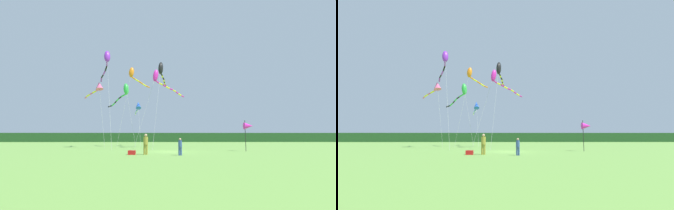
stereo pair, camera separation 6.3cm
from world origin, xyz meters
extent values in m
plane|color=#6B9E42|center=(0.00, 0.00, 0.00)|extent=(120.00, 120.00, 0.00)
cube|color=#234C23|center=(0.00, 45.00, 1.26)|extent=(108.00, 3.50, 2.52)
cylinder|color=olive|center=(-2.03, -3.85, 0.40)|extent=(0.17, 0.17, 0.79)
cylinder|color=olive|center=(-1.85, -3.85, 0.40)|extent=(0.17, 0.17, 0.79)
cylinder|color=olive|center=(-1.94, -3.85, 1.11)|extent=(0.36, 0.36, 0.63)
sphere|color=tan|center=(-1.94, -3.85, 1.54)|extent=(0.23, 0.23, 0.23)
cylinder|color=#334C8C|center=(0.70, -4.67, 0.32)|extent=(0.13, 0.13, 0.63)
cylinder|color=#334C8C|center=(0.85, -4.67, 0.32)|extent=(0.13, 0.13, 0.63)
cylinder|color=#334C8C|center=(0.77, -4.67, 0.88)|extent=(0.29, 0.29, 0.50)
sphere|color=tan|center=(0.77, -4.67, 1.22)|extent=(0.18, 0.18, 0.18)
cube|color=red|center=(-3.03, -3.95, 0.17)|extent=(0.59, 0.40, 0.34)
cylinder|color=black|center=(7.66, 0.64, 1.53)|extent=(0.06, 0.06, 3.05)
cone|color=#E026B2|center=(8.01, 0.64, 2.50)|extent=(0.90, 0.70, 0.70)
cylinder|color=#B2B2B2|center=(-1.33, 5.15, 5.19)|extent=(0.81, 4.38, 10.40)
ellipsoid|color=black|center=(-0.94, 7.32, 10.39)|extent=(0.86, 1.43, 1.97)
cylinder|color=black|center=(-0.85, 7.58, 9.63)|extent=(0.38, 0.60, 0.29)
cylinder|color=yellow|center=(-0.74, 8.09, 9.51)|extent=(0.25, 0.60, 0.33)
cylinder|color=black|center=(-0.62, 8.61, 9.36)|extent=(0.40, 0.62, 0.35)
cylinder|color=yellow|center=(-0.52, 9.12, 9.21)|extent=(0.20, 0.59, 0.35)
cylinder|color=black|center=(-0.48, 9.65, 9.10)|extent=(0.27, 0.58, 0.25)
cylinder|color=yellow|center=(-0.42, 10.18, 8.99)|extent=(0.25, 0.61, 0.35)
cylinder|color=black|center=(-0.31, 10.70, 8.84)|extent=(0.37, 0.62, 0.34)
cylinder|color=#B2B2B2|center=(-2.89, 7.46, 4.91)|extent=(2.48, 2.89, 9.83)
ellipsoid|color=#E026B2|center=(-1.67, 8.89, 9.82)|extent=(1.23, 1.28, 1.92)
cylinder|color=#E026B2|center=(-1.44, 9.17, 8.99)|extent=(0.64, 0.72, 0.41)
cylinder|color=yellow|center=(-0.97, 9.70, 8.82)|extent=(0.66, 0.67, 0.32)
cylinder|color=#E026B2|center=(-0.50, 10.22, 8.69)|extent=(0.63, 0.70, 0.33)
cylinder|color=yellow|center=(-0.01, 10.74, 8.54)|extent=(0.69, 0.66, 0.37)
cylinder|color=#E026B2|center=(0.50, 11.22, 8.39)|extent=(0.68, 0.65, 0.32)
cylinder|color=yellow|center=(1.00, 11.73, 8.25)|extent=(0.66, 0.69, 0.36)
cylinder|color=#E026B2|center=(1.44, 12.28, 8.07)|extent=(0.59, 0.74, 0.38)
cylinder|color=yellow|center=(1.88, 12.83, 7.87)|extent=(0.68, 0.69, 0.41)
cylinder|color=#E026B2|center=(2.34, 13.36, 7.71)|extent=(0.60, 0.71, 0.29)
cylinder|color=#B2B2B2|center=(-7.01, 4.82, 5.94)|extent=(1.97, 4.55, 11.89)
ellipsoid|color=purple|center=(-7.98, 7.08, 11.88)|extent=(1.17, 1.33, 1.76)
cylinder|color=purple|center=(-8.12, 7.66, 11.12)|extent=(0.48, 1.25, 0.43)
cylinder|color=black|center=(-8.50, 8.80, 10.80)|extent=(0.68, 1.24, 0.59)
cylinder|color=purple|center=(-9.00, 9.90, 10.47)|extent=(0.73, 1.21, 0.46)
cylinder|color=black|center=(-9.53, 10.98, 10.26)|extent=(0.72, 1.20, 0.37)
cylinder|color=purple|center=(-9.98, 12.09, 10.01)|extent=(0.58, 1.26, 0.52)
cylinder|color=#B2B2B2|center=(-4.25, 13.22, 3.28)|extent=(0.92, 4.26, 6.58)
cone|color=blue|center=(-4.70, 15.34, 6.57)|extent=(1.17, 1.61, 1.58)
cylinder|color=blue|center=(-4.79, 15.53, 6.00)|extent=(0.37, 0.51, 0.27)
cylinder|color=white|center=(-4.89, 15.95, 5.92)|extent=(0.23, 0.49, 0.29)
cylinder|color=blue|center=(-5.00, 16.36, 5.82)|extent=(0.39, 0.51, 0.29)
cylinder|color=white|center=(-5.10, 16.77, 5.73)|extent=(0.21, 0.47, 0.27)
cylinder|color=blue|center=(-5.19, 17.18, 5.67)|extent=(0.38, 0.50, 0.25)
cylinder|color=white|center=(-5.35, 17.58, 5.60)|extent=(0.34, 0.51, 0.28)
cylinder|color=blue|center=(-5.42, 18.00, 5.52)|extent=(0.21, 0.47, 0.28)
cylinder|color=white|center=(-5.49, 18.42, 5.41)|extent=(0.36, 0.54, 0.34)
cylinder|color=#B2B2B2|center=(-8.63, 8.01, 4.19)|extent=(1.51, 1.77, 8.38)
cone|color=#E5598C|center=(-9.37, 8.88, 8.37)|extent=(1.59, 1.62, 1.31)
cylinder|color=#E5598C|center=(-9.64, 9.18, 7.84)|extent=(0.73, 0.76, 0.40)
cylinder|color=yellow|center=(-10.23, 9.72, 7.65)|extent=(0.79, 0.68, 0.37)
cylinder|color=#E5598C|center=(-10.82, 10.27, 7.52)|extent=(0.70, 0.75, 0.29)
cylinder|color=yellow|center=(-11.41, 10.81, 7.35)|extent=(0.81, 0.68, 0.44)
cylinder|color=#E5598C|center=(-11.94, 11.39, 7.15)|extent=(0.62, 0.82, 0.33)
cylinder|color=#B2B2B2|center=(-6.13, 10.42, 5.49)|extent=(1.51, 2.33, 10.99)
ellipsoid|color=orange|center=(-5.39, 11.57, 10.99)|extent=(1.16, 1.21, 1.67)
cylinder|color=orange|center=(-5.15, 11.87, 10.22)|extent=(0.68, 0.78, 0.45)
cylinder|color=yellow|center=(-4.66, 12.47, 10.00)|extent=(0.67, 0.76, 0.38)
cylinder|color=orange|center=(-4.15, 13.04, 9.78)|extent=(0.72, 0.74, 0.46)
cylinder|color=yellow|center=(-3.65, 13.62, 9.54)|extent=(0.66, 0.77, 0.40)
cylinder|color=orange|center=(-3.13, 14.19, 9.37)|extent=(0.72, 0.70, 0.34)
cylinder|color=#B2B2B2|center=(-5.19, 10.34, 4.21)|extent=(1.88, 2.43, 8.44)
ellipsoid|color=green|center=(-6.12, 11.55, 8.43)|extent=(1.30, 1.36, 1.91)
cylinder|color=green|center=(-6.51, 11.88, 7.56)|extent=(0.95, 0.86, 0.49)
cylinder|color=black|center=(-7.16, 12.65, 7.34)|extent=(0.72, 1.00, 0.34)
cylinder|color=green|center=(-7.70, 13.53, 7.15)|extent=(0.73, 1.02, 0.45)
cylinder|color=black|center=(-8.19, 14.43, 6.93)|extent=(0.64, 1.04, 0.37)
cylinder|color=green|center=(-8.72, 15.31, 6.68)|extent=(0.81, 0.99, 0.52)
cylinder|color=black|center=(-9.41, 16.05, 6.44)|extent=(0.93, 0.84, 0.35)
camera|label=1|loc=(-0.44, -23.32, 1.41)|focal=25.59mm
camera|label=2|loc=(-0.38, -23.32, 1.41)|focal=25.59mm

